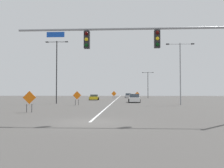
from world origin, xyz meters
name	(u,v)px	position (x,y,z in m)	size (l,w,h in m)	color
ground	(90,122)	(0.00, 0.00, 0.00)	(200.81, 200.81, 0.00)	#4C4947
road_centre_stripe	(118,98)	(0.00, 55.78, 0.00)	(0.16, 111.56, 0.01)	white
traffic_signal_assembly	(154,45)	(3.86, -0.01, 4.61)	(12.79, 0.44, 6.31)	gray
street_lamp_mid_right	(180,68)	(10.01, 19.60, 5.21)	(3.98, 0.24, 8.83)	gray
street_lamp_far_left	(57,67)	(-8.66, 22.40, 5.76)	(3.60, 0.24, 9.95)	black
street_lamp_near_right	(148,83)	(8.95, 54.97, 4.59)	(3.38, 0.24, 7.71)	black
construction_sign_median_far	(137,95)	(4.97, 39.50, 1.22)	(1.09, 0.12, 1.90)	orange
construction_sign_left_lane	(114,94)	(-0.79, 49.38, 1.32)	(1.38, 0.10, 2.10)	orange
construction_sign_right_lane	(29,99)	(-6.42, 6.52, 1.22)	(1.17, 0.13, 1.92)	orange
construction_sign_right_shoulder	(77,96)	(-4.46, 17.97, 1.25)	(1.14, 0.18, 1.95)	orange
car_silver_passing	(128,96)	(3.22, 60.81, 0.68)	(2.05, 4.35, 1.44)	#B7BABF
car_yellow_far	(94,97)	(-4.92, 39.79, 0.60)	(2.27, 4.35, 1.27)	gold
car_white_approaching	(134,99)	(3.77, 27.33, 0.68)	(2.02, 4.40, 1.50)	white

